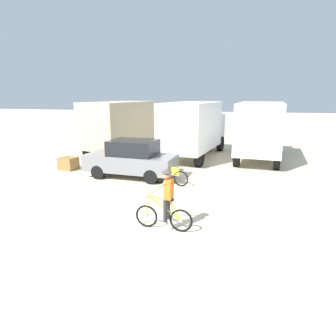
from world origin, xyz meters
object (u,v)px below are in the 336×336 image
supply_crate (68,163)px  sedan_parked (131,159)px  cyclist_orange_shirt (165,202)px  bicycle_spare (170,176)px  box_truck_tan_camper (124,125)px  box_truck_white_box (260,128)px  box_truck_avon_van (194,127)px

supply_crate → sedan_parked: bearing=-9.3°
cyclist_orange_shirt → bicycle_spare: bearing=101.6°
box_truck_tan_camper → box_truck_white_box: same height
box_truck_white_box → supply_crate: size_ratio=8.53×
box_truck_avon_van → box_truck_white_box: size_ratio=1.01×
box_truck_white_box → sedan_parked: bearing=-137.7°
box_truck_white_box → cyclist_orange_shirt: box_truck_white_box is taller
sedan_parked → box_truck_white_box: bearing=42.3°
box_truck_avon_van → cyclist_orange_shirt: size_ratio=3.86×
box_truck_white_box → sedan_parked: size_ratio=1.61×
cyclist_orange_shirt → box_truck_tan_camper: bearing=117.1°
box_truck_white_box → cyclist_orange_shirt: size_ratio=3.81×
box_truck_tan_camper → box_truck_avon_van: same height
bicycle_spare → box_truck_white_box: bearing=57.5°
sedan_parked → cyclist_orange_shirt: cyclist_orange_shirt is taller
box_truck_tan_camper → box_truck_avon_van: bearing=-1.5°
bicycle_spare → supply_crate: 5.90m
sedan_parked → supply_crate: size_ratio=5.31×
box_truck_avon_van → bicycle_spare: bearing=-91.4°
cyclist_orange_shirt → sedan_parked: bearing=119.5°
sedan_parked → supply_crate: bearing=170.7°
box_truck_tan_camper → supply_crate: box_truck_tan_camper is taller
box_truck_avon_van → cyclist_orange_shirt: 10.43m
box_truck_white_box → box_truck_avon_van: bearing=-176.3°
supply_crate → box_truck_avon_van: bearing=38.1°
sedan_parked → bicycle_spare: size_ratio=2.54×
box_truck_avon_van → sedan_parked: bearing=-112.5°
cyclist_orange_shirt → supply_crate: bearing=139.0°
box_truck_avon_van → supply_crate: size_ratio=8.64×
box_truck_tan_camper → sedan_parked: box_truck_tan_camper is taller
box_truck_tan_camper → sedan_parked: (2.46, -5.33, -0.99)m
box_truck_tan_camper → box_truck_avon_van: size_ratio=1.01×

